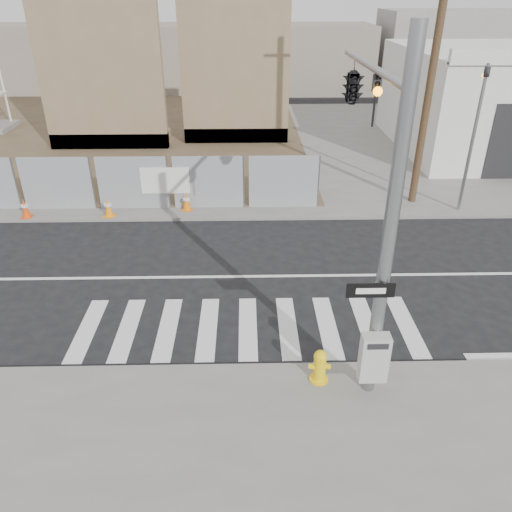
{
  "coord_description": "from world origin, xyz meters",
  "views": [
    {
      "loc": [
        -0.01,
        -12.63,
        7.5
      ],
      "look_at": [
        0.23,
        -1.33,
        1.4
      ],
      "focal_mm": 35.0,
      "sensor_mm": 36.0,
      "label": 1
    }
  ],
  "objects_px": {
    "traffic_cone_b": "(25,208)",
    "traffic_cone_d": "(186,202)",
    "fire_hydrant": "(320,366)",
    "traffic_cone_c": "(108,208)",
    "signal_pole": "(363,132)"
  },
  "relations": [
    {
      "from": "fire_hydrant",
      "to": "traffic_cone_c",
      "type": "bearing_deg",
      "value": 145.7
    },
    {
      "from": "traffic_cone_b",
      "to": "traffic_cone_d",
      "type": "height_order",
      "value": "traffic_cone_b"
    },
    {
      "from": "traffic_cone_b",
      "to": "traffic_cone_c",
      "type": "bearing_deg",
      "value": 0.0
    },
    {
      "from": "fire_hydrant",
      "to": "traffic_cone_c",
      "type": "xyz_separation_m",
      "value": [
        -6.52,
        8.77,
        -0.03
      ]
    },
    {
      "from": "traffic_cone_b",
      "to": "signal_pole",
      "type": "bearing_deg",
      "value": -30.81
    },
    {
      "from": "signal_pole",
      "to": "traffic_cone_c",
      "type": "relative_size",
      "value": 9.84
    },
    {
      "from": "traffic_cone_d",
      "to": "traffic_cone_b",
      "type": "bearing_deg",
      "value": -174.72
    },
    {
      "from": "traffic_cone_b",
      "to": "traffic_cone_d",
      "type": "relative_size",
      "value": 1.01
    },
    {
      "from": "signal_pole",
      "to": "fire_hydrant",
      "type": "relative_size",
      "value": 9.12
    },
    {
      "from": "signal_pole",
      "to": "traffic_cone_b",
      "type": "distance_m",
      "value": 12.97
    },
    {
      "from": "fire_hydrant",
      "to": "traffic_cone_d",
      "type": "relative_size",
      "value": 1.12
    },
    {
      "from": "traffic_cone_c",
      "to": "signal_pole",
      "type": "bearing_deg",
      "value": -39.82
    },
    {
      "from": "fire_hydrant",
      "to": "traffic_cone_b",
      "type": "height_order",
      "value": "fire_hydrant"
    },
    {
      "from": "signal_pole",
      "to": "traffic_cone_d",
      "type": "bearing_deg",
      "value": 124.85
    },
    {
      "from": "traffic_cone_b",
      "to": "traffic_cone_d",
      "type": "bearing_deg",
      "value": 5.28
    }
  ]
}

